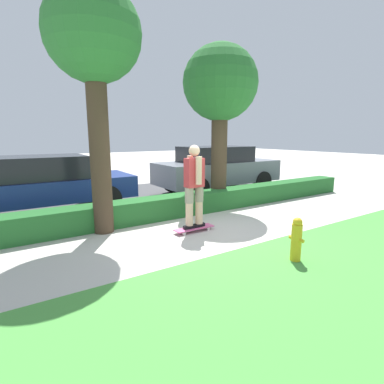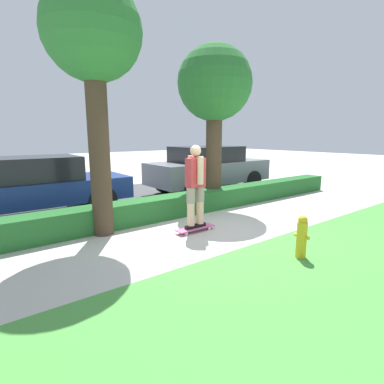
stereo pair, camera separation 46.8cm
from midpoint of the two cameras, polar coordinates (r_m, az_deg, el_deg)
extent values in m
plane|color=#BCB7AD|center=(6.36, 5.91, -7.76)|extent=(60.00, 60.00, 0.00)
cube|color=#47933D|center=(4.62, 31.03, -16.64)|extent=(12.90, 4.00, 0.01)
cube|color=#474749|center=(9.87, -9.58, -1.13)|extent=(12.90, 5.00, 0.01)
cube|color=#236028|center=(7.55, -1.70, -2.65)|extent=(12.90, 0.60, 0.53)
cube|color=#DB5B93|center=(6.39, 2.53, -6.88)|extent=(0.89, 0.24, 0.02)
cylinder|color=silver|center=(6.51, 5.19, -6.99)|extent=(0.07, 0.04, 0.07)
cylinder|color=silver|center=(6.65, 4.22, -6.60)|extent=(0.07, 0.04, 0.07)
cylinder|color=silver|center=(6.17, 0.70, -7.96)|extent=(0.07, 0.04, 0.07)
cylinder|color=silver|center=(6.31, -0.22, -7.52)|extent=(0.07, 0.04, 0.07)
cube|color=black|center=(6.31, 1.62, -6.68)|extent=(0.26, 0.09, 0.07)
cylinder|color=beige|center=(6.19, 1.64, -2.82)|extent=(0.16, 0.16, 0.80)
cylinder|color=gray|center=(6.14, 1.66, -0.63)|extent=(0.18, 0.18, 0.32)
cube|color=black|center=(6.45, 3.42, -6.32)|extent=(0.26, 0.09, 0.07)
cylinder|color=beige|center=(6.33, 3.47, -2.53)|extent=(0.16, 0.16, 0.80)
cylinder|color=gray|center=(6.28, 3.49, -0.39)|extent=(0.18, 0.18, 0.32)
cube|color=#C6383D|center=(6.14, 2.62, 3.69)|extent=(0.38, 0.21, 0.59)
cylinder|color=beige|center=(6.00, 3.52, 4.09)|extent=(0.13, 0.13, 0.56)
cylinder|color=beige|center=(6.26, 1.77, 4.39)|extent=(0.13, 0.13, 0.56)
sphere|color=beige|center=(6.10, 2.66, 7.85)|extent=(0.23, 0.23, 0.23)
cylinder|color=#423323|center=(6.30, -15.13, 7.53)|extent=(0.41, 0.41, 3.40)
sphere|color=#286B2D|center=(6.56, -16.19, 27.09)|extent=(1.84, 1.84, 1.84)
cylinder|color=#423323|center=(8.51, 6.75, 6.71)|extent=(0.45, 0.45, 2.84)
sphere|color=#286B2D|center=(8.60, 7.06, 19.97)|extent=(2.02, 2.02, 2.02)
cube|color=navy|center=(8.42, -25.02, 0.45)|extent=(4.45, 1.75, 0.56)
cube|color=black|center=(8.33, -26.24, 4.18)|extent=(2.32, 1.53, 0.57)
cylinder|color=black|center=(8.02, -14.27, -1.37)|extent=(0.75, 0.21, 0.75)
cylinder|color=black|center=(9.50, -17.37, 0.34)|extent=(0.75, 0.21, 0.75)
cube|color=slate|center=(10.75, 6.23, 3.88)|extent=(4.53, 1.81, 0.73)
cube|color=black|center=(10.61, 5.73, 7.21)|extent=(2.36, 1.58, 0.53)
cylinder|color=black|center=(11.17, 14.41, 1.97)|extent=(0.74, 0.21, 0.74)
cylinder|color=black|center=(12.31, 8.85, 2.97)|extent=(0.74, 0.21, 0.74)
cylinder|color=black|center=(9.33, 2.67, 0.60)|extent=(0.74, 0.21, 0.74)
cylinder|color=black|center=(10.67, -2.43, 1.89)|extent=(0.74, 0.21, 0.74)
cylinder|color=gold|center=(5.24, 21.70, -9.00)|extent=(0.17, 0.17, 0.62)
sphere|color=gold|center=(5.14, 21.97, -5.38)|extent=(0.15, 0.15, 0.15)
cylinder|color=gold|center=(5.18, 22.51, -8.57)|extent=(0.06, 0.10, 0.06)
cylinder|color=gold|center=(5.27, 21.00, -8.14)|extent=(0.06, 0.10, 0.06)
camera|label=1|loc=(0.23, 92.04, -0.39)|focal=28.00mm
camera|label=2|loc=(0.23, -87.96, 0.39)|focal=28.00mm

